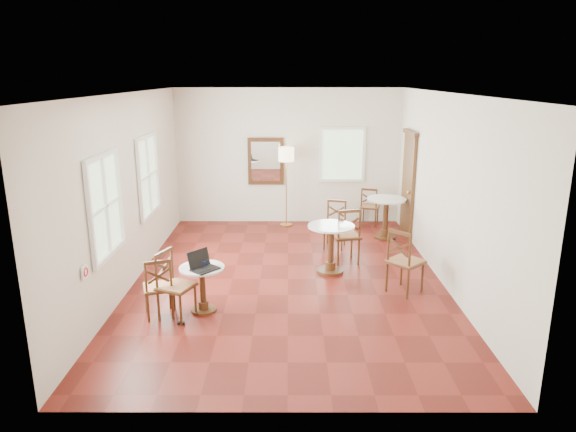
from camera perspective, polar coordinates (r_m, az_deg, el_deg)
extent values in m
plane|color=maroon|center=(8.61, 0.00, -6.97)|extent=(7.00, 7.00, 0.00)
cube|color=beige|center=(11.60, 0.02, 6.57)|extent=(5.00, 0.02, 3.00)
cube|color=beige|center=(4.80, -0.06, -6.23)|extent=(5.00, 0.02, 3.00)
cube|color=beige|center=(8.53, -17.06, 2.71)|extent=(0.02, 7.00, 3.00)
cube|color=beige|center=(8.53, 17.06, 2.70)|extent=(0.02, 7.00, 3.00)
cube|color=white|center=(7.97, 0.00, 13.42)|extent=(5.00, 7.00, 0.02)
cube|color=#513317|center=(10.88, 13.11, 3.17)|extent=(0.06, 0.90, 2.10)
cube|color=#4C2A13|center=(10.70, 13.36, 8.94)|extent=(0.08, 1.02, 0.08)
sphere|color=#BF8C3F|center=(10.57, 13.15, 2.54)|extent=(0.07, 0.07, 0.07)
cube|color=#432511|center=(11.59, -2.47, 6.04)|extent=(0.80, 0.05, 1.05)
cube|color=white|center=(11.56, -2.47, 6.02)|extent=(0.64, 0.02, 0.88)
cube|color=white|center=(6.77, -21.53, -5.77)|extent=(0.02, 0.16, 0.16)
torus|color=red|center=(6.77, -21.41, -5.77)|extent=(0.02, 0.12, 0.12)
cube|color=white|center=(7.41, -19.50, 1.05)|extent=(0.06, 1.22, 1.42)
cube|color=white|center=(9.46, -15.18, 4.34)|extent=(0.06, 1.22, 1.42)
cube|color=white|center=(11.62, 5.99, 6.75)|extent=(1.02, 0.06, 1.22)
cylinder|color=#4C2A13|center=(7.60, -9.28, -10.16)|extent=(0.36, 0.36, 0.04)
cylinder|color=#4C2A13|center=(7.57, -9.30, -9.67)|extent=(0.14, 0.14, 0.11)
cylinder|color=#432511|center=(7.46, -9.39, -7.78)|extent=(0.08, 0.08, 0.54)
cylinder|color=#4C2A13|center=(7.37, -9.48, -5.96)|extent=(0.13, 0.13, 0.05)
cylinder|color=silver|center=(7.35, -9.49, -5.67)|extent=(0.63, 0.63, 0.03)
cylinder|color=#4C2A13|center=(8.93, 4.69, -6.03)|extent=(0.45, 0.45, 0.05)
cylinder|color=#4C2A13|center=(8.89, 4.70, -5.49)|extent=(0.18, 0.18, 0.14)
cylinder|color=#432511|center=(8.78, 4.75, -3.42)|extent=(0.10, 0.10, 0.68)
cylinder|color=#4C2A13|center=(8.68, 4.79, -1.45)|extent=(0.16, 0.16, 0.07)
cylinder|color=silver|center=(8.67, 4.80, -1.13)|extent=(0.79, 0.79, 0.03)
cylinder|color=#4C2A13|center=(10.90, 10.61, -2.25)|extent=(0.45, 0.45, 0.05)
cylinder|color=#4C2A13|center=(10.88, 10.64, -1.80)|extent=(0.18, 0.18, 0.14)
cylinder|color=#432511|center=(10.78, 10.73, -0.07)|extent=(0.10, 0.10, 0.68)
cylinder|color=#4C2A13|center=(10.70, 10.81, 1.57)|extent=(0.16, 0.16, 0.07)
cylinder|color=silver|center=(10.69, 10.82, 1.83)|extent=(0.79, 0.79, 0.03)
cylinder|color=#4C2A13|center=(7.68, -12.89, -8.55)|extent=(0.03, 0.03, 0.41)
cylinder|color=#4C2A13|center=(7.38, -12.61, -9.55)|extent=(0.03, 0.03, 0.41)
cylinder|color=#4C2A13|center=(7.66, -15.36, -8.78)|extent=(0.03, 0.03, 0.41)
cylinder|color=#4C2A13|center=(7.36, -15.19, -9.79)|extent=(0.03, 0.03, 0.41)
cube|color=#4C2A13|center=(7.44, -14.12, -7.69)|extent=(0.51, 0.51, 0.03)
cube|color=#8F5C39|center=(7.43, -14.12, -7.59)|extent=(0.49, 0.49, 0.04)
cylinder|color=#4C2A13|center=(7.21, -12.81, -6.42)|extent=(0.03, 0.03, 0.46)
cylinder|color=#4C2A13|center=(7.19, -15.43, -6.66)|extent=(0.03, 0.03, 0.46)
cube|color=#4C2A13|center=(7.13, -14.23, -4.97)|extent=(0.34, 0.14, 0.05)
cube|color=#432511|center=(7.20, -14.12, -6.47)|extent=(0.29, 0.12, 0.20)
cube|color=#432511|center=(7.20, -14.12, -6.47)|extent=(0.29, 0.12, 0.20)
cylinder|color=#4C2A13|center=(7.17, -11.76, -10.10)|extent=(0.04, 0.04, 0.45)
cylinder|color=#4C2A13|center=(7.37, -14.10, -9.54)|extent=(0.04, 0.04, 0.45)
cylinder|color=#4C2A13|center=(7.44, -10.18, -9.05)|extent=(0.04, 0.04, 0.45)
cylinder|color=#4C2A13|center=(7.63, -12.48, -8.54)|extent=(0.04, 0.04, 0.45)
cube|color=#4C2A13|center=(7.31, -12.23, -7.66)|extent=(0.58, 0.58, 0.03)
cube|color=#8F5C39|center=(7.30, -12.24, -7.55)|extent=(0.55, 0.55, 0.04)
cylinder|color=#4C2A13|center=(7.18, -14.35, -6.10)|extent=(0.04, 0.04, 0.50)
cylinder|color=#4C2A13|center=(7.45, -12.69, -5.20)|extent=(0.04, 0.04, 0.50)
cube|color=#4C2A13|center=(7.24, -13.61, -3.94)|extent=(0.18, 0.36, 0.05)
cube|color=#432511|center=(7.31, -13.50, -5.57)|extent=(0.15, 0.31, 0.22)
cube|color=#432511|center=(7.31, -13.50, -5.57)|extent=(0.15, 0.31, 0.22)
cylinder|color=#4C2A13|center=(9.58, 7.02, -3.20)|extent=(0.04, 0.04, 0.48)
cylinder|color=#4C2A13|center=(9.24, 7.81, -3.93)|extent=(0.04, 0.04, 0.48)
cylinder|color=#4C2A13|center=(9.46, 4.82, -3.37)|extent=(0.04, 0.04, 0.48)
cylinder|color=#4C2A13|center=(9.12, 5.54, -4.12)|extent=(0.04, 0.04, 0.48)
cube|color=#4C2A13|center=(9.27, 6.34, -2.21)|extent=(0.56, 0.56, 0.03)
cube|color=#8F5C39|center=(9.27, 6.35, -2.12)|extent=(0.54, 0.54, 0.04)
cylinder|color=#4C2A13|center=(9.08, 7.93, -0.91)|extent=(0.04, 0.04, 0.53)
cylinder|color=#4C2A13|center=(8.96, 5.62, -1.06)|extent=(0.04, 0.04, 0.53)
cube|color=#4C2A13|center=(8.96, 6.83, 0.52)|extent=(0.40, 0.13, 0.05)
cube|color=#432511|center=(9.02, 6.79, -0.92)|extent=(0.34, 0.10, 0.24)
cube|color=#432511|center=(9.02, 6.79, -0.92)|extent=(0.34, 0.10, 0.24)
cylinder|color=#4C2A13|center=(8.30, 14.60, -6.56)|extent=(0.04, 0.04, 0.48)
cylinder|color=#4C2A13|center=(7.99, 13.08, -7.31)|extent=(0.04, 0.04, 0.48)
cylinder|color=#4C2A13|center=(8.49, 12.40, -5.90)|extent=(0.04, 0.04, 0.48)
cylinder|color=#4C2A13|center=(8.19, 10.84, -6.61)|extent=(0.04, 0.04, 0.48)
cube|color=#4C2A13|center=(8.15, 12.83, -4.97)|extent=(0.67, 0.67, 0.03)
cube|color=#8F5C39|center=(8.15, 12.84, -4.87)|extent=(0.64, 0.64, 0.04)
cylinder|color=#4C2A13|center=(7.81, 13.31, -3.85)|extent=(0.04, 0.04, 0.54)
cylinder|color=#4C2A13|center=(8.02, 11.02, -3.22)|extent=(0.04, 0.04, 0.54)
cube|color=#4C2A13|center=(7.84, 12.25, -1.82)|extent=(0.31, 0.32, 0.05)
cube|color=#432511|center=(7.91, 12.15, -3.46)|extent=(0.26, 0.27, 0.24)
cube|color=#432511|center=(7.91, 12.15, -3.46)|extent=(0.26, 0.27, 0.24)
cylinder|color=#4C2A13|center=(11.88, 9.86, 0.15)|extent=(0.03, 0.03, 0.41)
cylinder|color=#4C2A13|center=(11.57, 9.63, -0.25)|extent=(0.03, 0.03, 0.41)
cylinder|color=#4C2A13|center=(11.92, 8.32, 0.28)|extent=(0.03, 0.03, 0.41)
cylinder|color=#4C2A13|center=(11.61, 8.05, -0.12)|extent=(0.03, 0.03, 0.41)
cube|color=#4C2A13|center=(11.69, 9.01, 1.00)|extent=(0.50, 0.50, 0.03)
cube|color=#8F5C39|center=(11.69, 9.01, 1.07)|extent=(0.48, 0.48, 0.04)
cylinder|color=#4C2A13|center=(11.46, 9.73, 1.82)|extent=(0.03, 0.03, 0.45)
cylinder|color=#4C2A13|center=(11.51, 8.12, 1.94)|extent=(0.03, 0.03, 0.45)
cube|color=#4C2A13|center=(11.44, 8.97, 2.90)|extent=(0.34, 0.13, 0.05)
cube|color=#432511|center=(11.48, 8.93, 1.93)|extent=(0.29, 0.11, 0.20)
cube|color=#432511|center=(11.48, 8.93, 1.93)|extent=(0.29, 0.11, 0.20)
cylinder|color=#4C2A13|center=(9.99, 4.00, -2.48)|extent=(0.03, 0.03, 0.43)
cylinder|color=#4C2A13|center=(10.32, 4.38, -1.92)|extent=(0.03, 0.03, 0.43)
cylinder|color=#4C2A13|center=(9.94, 5.95, -2.63)|extent=(0.03, 0.03, 0.43)
cylinder|color=#4C2A13|center=(10.26, 6.27, -2.06)|extent=(0.03, 0.03, 0.43)
cube|color=#4C2A13|center=(10.06, 5.18, -1.07)|extent=(0.52, 0.52, 0.03)
cube|color=#8F5C39|center=(10.06, 5.18, -1.00)|extent=(0.49, 0.49, 0.04)
cylinder|color=#4C2A13|center=(10.19, 4.43, 0.52)|extent=(0.03, 0.03, 0.48)
cylinder|color=#4C2A13|center=(10.14, 6.34, 0.39)|extent=(0.03, 0.03, 0.48)
cube|color=#4C2A13|center=(10.11, 5.41, 1.66)|extent=(0.36, 0.13, 0.05)
cube|color=#432511|center=(10.16, 5.39, 0.51)|extent=(0.31, 0.10, 0.21)
cube|color=#432511|center=(10.16, 5.39, 0.51)|extent=(0.31, 0.10, 0.21)
cylinder|color=#BF8C3F|center=(11.58, -0.19, -0.98)|extent=(0.28, 0.28, 0.03)
cylinder|color=#BF8C3F|center=(11.38, -0.20, 2.83)|extent=(0.02, 0.02, 1.61)
cylinder|color=beige|center=(11.24, -0.20, 6.83)|extent=(0.34, 0.34, 0.30)
cube|color=black|center=(7.23, -9.13, -5.82)|extent=(0.43, 0.44, 0.02)
cube|color=black|center=(7.22, -9.14, -5.73)|extent=(0.30, 0.32, 0.00)
cube|color=black|center=(7.28, -9.83, -4.66)|extent=(0.29, 0.32, 0.24)
cube|color=silver|center=(7.28, -9.83, -4.66)|extent=(0.25, 0.27, 0.20)
ellipsoid|color=black|center=(7.17, -8.77, -5.93)|extent=(0.09, 0.06, 0.03)
cylinder|color=black|center=(7.34, -9.38, -5.23)|extent=(0.07, 0.07, 0.08)
torus|color=black|center=(7.34, -9.06, -5.24)|extent=(0.06, 0.01, 0.06)
cylinder|color=white|center=(7.36, -8.84, -5.09)|extent=(0.06, 0.06, 0.10)
cube|color=black|center=(7.28, -11.71, -11.49)|extent=(0.09, 0.05, 0.04)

